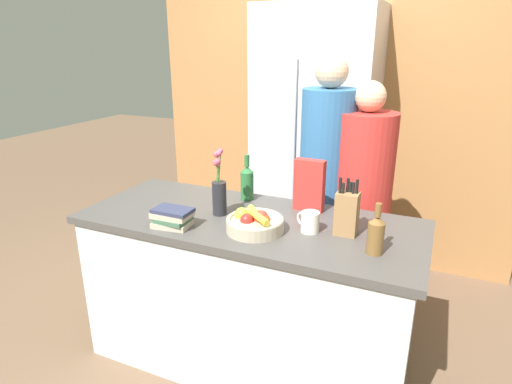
{
  "coord_description": "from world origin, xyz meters",
  "views": [
    {
      "loc": [
        0.89,
        -1.91,
        1.78
      ],
      "look_at": [
        0.0,
        0.09,
        1.02
      ],
      "focal_mm": 30.0,
      "sensor_mm": 36.0,
      "label": 1
    }
  ],
  "objects_px": {
    "fruit_bowl": "(255,222)",
    "bottle_vinegar": "(376,234)",
    "person_in_blue": "(362,195)",
    "flower_vase": "(219,192)",
    "bottle_oil": "(247,182)",
    "cereal_box": "(309,185)",
    "refrigerator": "(315,146)",
    "knife_block": "(347,213)",
    "coffee_mug": "(310,222)",
    "book_stack": "(173,217)",
    "person_at_sink": "(326,176)"
  },
  "relations": [
    {
      "from": "person_in_blue",
      "to": "flower_vase",
      "type": "bearing_deg",
      "value": -108.59
    },
    {
      "from": "fruit_bowl",
      "to": "coffee_mug",
      "type": "xyz_separation_m",
      "value": [
        0.25,
        0.1,
        0.01
      ]
    },
    {
      "from": "fruit_bowl",
      "to": "knife_block",
      "type": "height_order",
      "value": "knife_block"
    },
    {
      "from": "flower_vase",
      "to": "coffee_mug",
      "type": "height_order",
      "value": "flower_vase"
    },
    {
      "from": "coffee_mug",
      "to": "person_at_sink",
      "type": "xyz_separation_m",
      "value": [
        -0.11,
        0.71,
        0.02
      ]
    },
    {
      "from": "cereal_box",
      "to": "person_in_blue",
      "type": "xyz_separation_m",
      "value": [
        0.22,
        0.43,
        -0.16
      ]
    },
    {
      "from": "cereal_box",
      "to": "bottle_oil",
      "type": "height_order",
      "value": "cereal_box"
    },
    {
      "from": "person_at_sink",
      "to": "person_in_blue",
      "type": "xyz_separation_m",
      "value": [
        0.24,
        -0.01,
        -0.09
      ]
    },
    {
      "from": "fruit_bowl",
      "to": "flower_vase",
      "type": "bearing_deg",
      "value": 155.27
    },
    {
      "from": "fruit_bowl",
      "to": "flower_vase",
      "type": "xyz_separation_m",
      "value": [
        -0.27,
        0.12,
        0.08
      ]
    },
    {
      "from": "fruit_bowl",
      "to": "bottle_vinegar",
      "type": "height_order",
      "value": "bottle_vinegar"
    },
    {
      "from": "flower_vase",
      "to": "person_at_sink",
      "type": "bearing_deg",
      "value": 59.89
    },
    {
      "from": "fruit_bowl",
      "to": "person_at_sink",
      "type": "xyz_separation_m",
      "value": [
        0.14,
        0.82,
        0.03
      ]
    },
    {
      "from": "book_stack",
      "to": "bottle_oil",
      "type": "xyz_separation_m",
      "value": [
        0.18,
        0.52,
        0.06
      ]
    },
    {
      "from": "fruit_bowl",
      "to": "coffee_mug",
      "type": "height_order",
      "value": "fruit_bowl"
    },
    {
      "from": "bottle_vinegar",
      "to": "book_stack",
      "type": "bearing_deg",
      "value": -173.38
    },
    {
      "from": "flower_vase",
      "to": "person_in_blue",
      "type": "height_order",
      "value": "person_in_blue"
    },
    {
      "from": "flower_vase",
      "to": "refrigerator",
      "type": "bearing_deg",
      "value": 82.64
    },
    {
      "from": "fruit_bowl",
      "to": "cereal_box",
      "type": "distance_m",
      "value": 0.42
    },
    {
      "from": "fruit_bowl",
      "to": "book_stack",
      "type": "relative_size",
      "value": 1.41
    },
    {
      "from": "book_stack",
      "to": "bottle_oil",
      "type": "relative_size",
      "value": 0.74
    },
    {
      "from": "refrigerator",
      "to": "bottle_vinegar",
      "type": "distance_m",
      "value": 1.54
    },
    {
      "from": "bottle_oil",
      "to": "person_in_blue",
      "type": "height_order",
      "value": "person_in_blue"
    },
    {
      "from": "flower_vase",
      "to": "bottle_vinegar",
      "type": "distance_m",
      "value": 0.86
    },
    {
      "from": "knife_block",
      "to": "bottle_oil",
      "type": "relative_size",
      "value": 1.06
    },
    {
      "from": "cereal_box",
      "to": "person_at_sink",
      "type": "bearing_deg",
      "value": 92.74
    },
    {
      "from": "refrigerator",
      "to": "book_stack",
      "type": "relative_size",
      "value": 10.04
    },
    {
      "from": "refrigerator",
      "to": "person_at_sink",
      "type": "height_order",
      "value": "refrigerator"
    },
    {
      "from": "refrigerator",
      "to": "knife_block",
      "type": "height_order",
      "value": "refrigerator"
    },
    {
      "from": "fruit_bowl",
      "to": "bottle_vinegar",
      "type": "relative_size",
      "value": 1.22
    },
    {
      "from": "coffee_mug",
      "to": "person_in_blue",
      "type": "bearing_deg",
      "value": 79.63
    },
    {
      "from": "refrigerator",
      "to": "person_in_blue",
      "type": "xyz_separation_m",
      "value": [
        0.48,
        -0.57,
        -0.14
      ]
    },
    {
      "from": "refrigerator",
      "to": "cereal_box",
      "type": "distance_m",
      "value": 1.03
    },
    {
      "from": "cereal_box",
      "to": "bottle_oil",
      "type": "distance_m",
      "value": 0.39
    },
    {
      "from": "refrigerator",
      "to": "fruit_bowl",
      "type": "height_order",
      "value": "refrigerator"
    },
    {
      "from": "cereal_box",
      "to": "bottle_vinegar",
      "type": "height_order",
      "value": "cereal_box"
    },
    {
      "from": "coffee_mug",
      "to": "book_stack",
      "type": "height_order",
      "value": "coffee_mug"
    },
    {
      "from": "bottle_vinegar",
      "to": "person_in_blue",
      "type": "bearing_deg",
      "value": 104.14
    },
    {
      "from": "coffee_mug",
      "to": "person_at_sink",
      "type": "relative_size",
      "value": 0.07
    },
    {
      "from": "knife_block",
      "to": "flower_vase",
      "type": "relative_size",
      "value": 0.79
    },
    {
      "from": "coffee_mug",
      "to": "bottle_vinegar",
      "type": "xyz_separation_m",
      "value": [
        0.33,
        -0.11,
        0.04
      ]
    },
    {
      "from": "cereal_box",
      "to": "coffee_mug",
      "type": "relative_size",
      "value": 2.28
    },
    {
      "from": "coffee_mug",
      "to": "knife_block",
      "type": "bearing_deg",
      "value": 14.69
    },
    {
      "from": "flower_vase",
      "to": "bottle_oil",
      "type": "height_order",
      "value": "flower_vase"
    },
    {
      "from": "refrigerator",
      "to": "fruit_bowl",
      "type": "relative_size",
      "value": 7.1
    },
    {
      "from": "knife_block",
      "to": "book_stack",
      "type": "relative_size",
      "value": 1.42
    },
    {
      "from": "person_in_blue",
      "to": "coffee_mug",
      "type": "bearing_deg",
      "value": -75.73
    },
    {
      "from": "coffee_mug",
      "to": "bottle_oil",
      "type": "distance_m",
      "value": 0.57
    },
    {
      "from": "knife_block",
      "to": "bottle_vinegar",
      "type": "height_order",
      "value": "knife_block"
    },
    {
      "from": "cereal_box",
      "to": "person_in_blue",
      "type": "distance_m",
      "value": 0.51
    }
  ]
}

